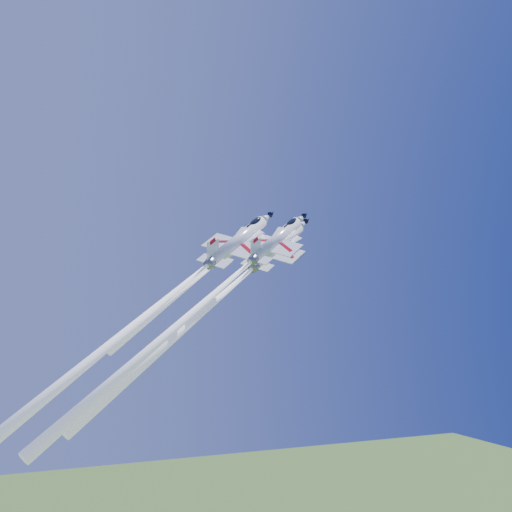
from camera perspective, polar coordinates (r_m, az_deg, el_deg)
name	(u,v)px	position (r m, az deg, el deg)	size (l,w,h in m)	color
jet_lead	(216,300)	(95.19, -3.99, -4.41)	(39.65, 24.74, 40.05)	white
jet_left	(200,276)	(98.39, -5.67, -2.04)	(26.69, 16.42, 26.43)	white
jet_right	(203,304)	(83.85, -5.35, -4.76)	(38.45, 24.25, 39.40)	white
jet_slot	(147,315)	(83.96, -10.87, -5.79)	(43.22, 27.46, 44.39)	white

